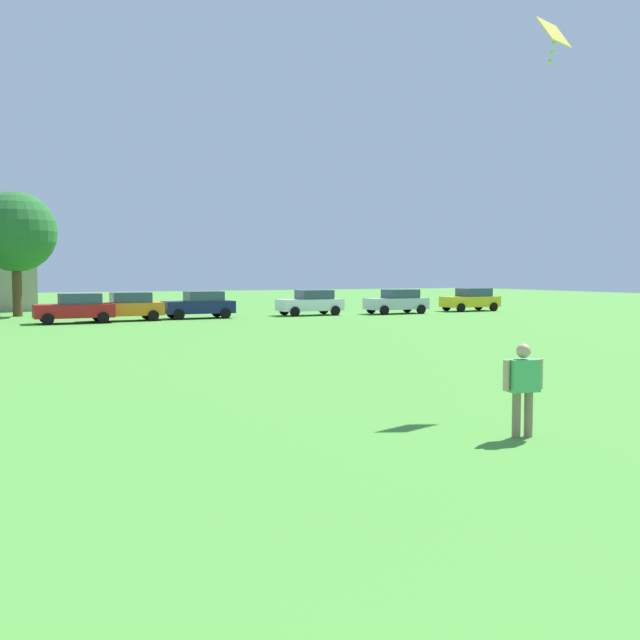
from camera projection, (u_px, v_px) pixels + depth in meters
The scene contains 10 objects.
ground_plane at pixel (37, 348), 28.22m from camera, with size 160.00×160.00×0.00m, color #4C9338.
adult_bystander at pixel (523, 382), 12.96m from camera, with size 0.78×0.37×1.64m.
kite at pixel (554, 36), 17.80m from camera, with size 1.08×0.76×1.05m.
parked_car_red_3 at pixel (75, 308), 41.83m from camera, with size 4.30×2.02×1.68m.
parked_car_orange_4 at pixel (126, 306), 43.82m from camera, with size 4.30×2.02×1.68m.
parked_car_navy_5 at pixel (200, 305), 46.22m from camera, with size 4.30×2.02×1.68m.
parked_car_white_6 at pixel (311, 302), 49.45m from camera, with size 4.30×2.02×1.68m.
parked_car_silver_7 at pixel (397, 301), 51.32m from camera, with size 4.30×2.02×1.68m.
parked_car_yellow_8 at pixel (471, 299), 54.87m from camera, with size 4.30×2.02×1.68m.
tree_far_right at pixel (16, 232), 47.90m from camera, with size 5.18×5.18×8.07m.
Camera 1 is at (-2.23, -0.01, 2.89)m, focal length 41.72 mm.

